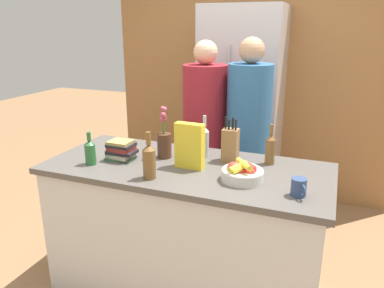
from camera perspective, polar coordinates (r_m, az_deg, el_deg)
ground_plane at (r=2.94m, az=-0.79°, el=-20.54°), size 14.00×14.00×0.00m
kitchen_island at (r=2.68m, az=-0.83°, el=-12.65°), size 1.87×0.83×0.93m
back_wall_wood at (r=4.13m, az=9.08°, el=10.24°), size 3.07×0.12×2.60m
refrigerator at (r=3.84m, az=7.51°, el=5.24°), size 0.77×0.62×2.01m
fruit_bowl at (r=2.25m, az=7.72°, el=-4.35°), size 0.25×0.25×0.12m
knife_block at (r=2.54m, az=5.86°, el=-0.09°), size 0.10×0.09×0.31m
flower_vase at (r=2.60m, az=-4.26°, el=0.36°), size 0.10×0.10×0.37m
cereal_box at (r=2.39m, az=-0.38°, el=-0.30°), size 0.19×0.07×0.30m
coffee_mug at (r=2.11m, az=15.98°, el=-6.36°), size 0.09×0.12×0.10m
book_stack at (r=2.61m, az=-10.75°, el=-0.95°), size 0.21×0.15×0.14m
bottle_oil at (r=2.25m, az=-6.56°, el=-2.48°), size 0.08×0.08×0.29m
bottle_vinegar at (r=2.53m, az=11.84°, el=-0.68°), size 0.06×0.06×0.27m
bottle_wine at (r=2.61m, az=1.90°, el=0.51°), size 0.06×0.06×0.30m
bottle_water at (r=2.56m, az=-15.26°, el=-1.14°), size 0.07×0.07×0.22m
person_at_sink at (r=3.24m, az=1.96°, el=2.18°), size 0.38×0.38×1.71m
person_in_blue at (r=3.10m, az=8.52°, el=1.68°), size 0.36×0.36×1.74m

